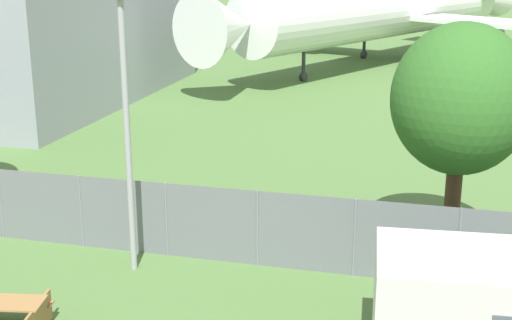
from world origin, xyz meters
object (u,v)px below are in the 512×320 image
portable_cabin (472,316)px  picnic_bench_near_cabin (1,313)px  airplane (387,9)px  tree_left_of_cabin (461,100)px

portable_cabin → picnic_bench_near_cabin: 9.88m
picnic_bench_near_cabin → portable_cabin: bearing=5.5°
airplane → picnic_bench_near_cabin: bearing=19.6°
airplane → tree_left_of_cabin: airplane is taller
airplane → tree_left_of_cabin: bearing=33.9°
airplane → tree_left_of_cabin: 34.86m
portable_cabin → airplane: bearing=91.7°
picnic_bench_near_cabin → tree_left_of_cabin: 12.26m
portable_cabin → tree_left_of_cabin: size_ratio=0.62×
tree_left_of_cabin → picnic_bench_near_cabin: bearing=-144.3°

